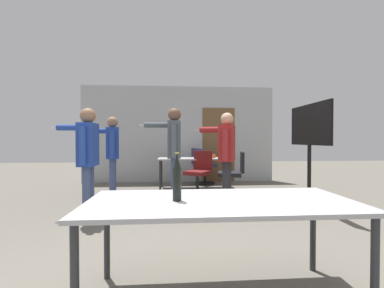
{
  "coord_description": "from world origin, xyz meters",
  "views": [
    {
      "loc": [
        -0.15,
        -1.5,
        1.17
      ],
      "look_at": [
        0.13,
        2.5,
        1.1
      ],
      "focal_mm": 24.0,
      "sensor_mm": 36.0,
      "label": 1
    }
  ],
  "objects_px": {
    "tv_screen": "(310,142)",
    "person_far_watching": "(174,146)",
    "person_near_casual": "(87,152)",
    "office_chair_near_pushed": "(203,167)",
    "person_right_polo": "(112,149)",
    "beer_bottle": "(177,178)",
    "person_left_plaid": "(226,150)",
    "office_chair_mid_tucked": "(199,174)",
    "drink_cup": "(213,156)",
    "office_chair_far_right": "(233,176)"
  },
  "relations": [
    {
      "from": "tv_screen",
      "to": "person_far_watching",
      "type": "height_order",
      "value": "tv_screen"
    },
    {
      "from": "person_near_casual",
      "to": "office_chair_near_pushed",
      "type": "relative_size",
      "value": 1.72
    },
    {
      "from": "person_far_watching",
      "to": "office_chair_near_pushed",
      "type": "relative_size",
      "value": 1.83
    },
    {
      "from": "person_right_polo",
      "to": "tv_screen",
      "type": "bearing_deg",
      "value": -120.2
    },
    {
      "from": "tv_screen",
      "to": "person_right_polo",
      "type": "xyz_separation_m",
      "value": [
        -3.48,
        1.17,
        -0.15
      ]
    },
    {
      "from": "person_far_watching",
      "to": "beer_bottle",
      "type": "height_order",
      "value": "person_far_watching"
    },
    {
      "from": "person_left_plaid",
      "to": "office_chair_mid_tucked",
      "type": "bearing_deg",
      "value": 36.17
    },
    {
      "from": "office_chair_mid_tucked",
      "to": "office_chair_near_pushed",
      "type": "relative_size",
      "value": 0.97
    },
    {
      "from": "person_far_watching",
      "to": "office_chair_near_pushed",
      "type": "xyz_separation_m",
      "value": [
        0.77,
        2.11,
        -0.61
      ]
    },
    {
      "from": "person_near_casual",
      "to": "person_right_polo",
      "type": "bearing_deg",
      "value": -0.56
    },
    {
      "from": "office_chair_mid_tucked",
      "to": "beer_bottle",
      "type": "distance_m",
      "value": 3.77
    },
    {
      "from": "beer_bottle",
      "to": "person_near_casual",
      "type": "bearing_deg",
      "value": 122.75
    },
    {
      "from": "person_near_casual",
      "to": "office_chair_mid_tucked",
      "type": "height_order",
      "value": "person_near_casual"
    },
    {
      "from": "person_left_plaid",
      "to": "person_right_polo",
      "type": "distance_m",
      "value": 2.31
    },
    {
      "from": "person_near_casual",
      "to": "person_right_polo",
      "type": "distance_m",
      "value": 1.44
    },
    {
      "from": "person_near_casual",
      "to": "office_chair_near_pushed",
      "type": "height_order",
      "value": "person_near_casual"
    },
    {
      "from": "person_right_polo",
      "to": "office_chair_near_pushed",
      "type": "distance_m",
      "value": 2.52
    },
    {
      "from": "office_chair_mid_tucked",
      "to": "office_chair_near_pushed",
      "type": "xyz_separation_m",
      "value": [
        0.21,
        1.16,
        0.02
      ]
    },
    {
      "from": "drink_cup",
      "to": "person_near_casual",
      "type": "bearing_deg",
      "value": -134.07
    },
    {
      "from": "beer_bottle",
      "to": "tv_screen",
      "type": "bearing_deg",
      "value": 45.42
    },
    {
      "from": "person_left_plaid",
      "to": "drink_cup",
      "type": "relative_size",
      "value": 18.37
    },
    {
      "from": "person_left_plaid",
      "to": "office_chair_near_pushed",
      "type": "relative_size",
      "value": 1.74
    },
    {
      "from": "office_chair_far_right",
      "to": "beer_bottle",
      "type": "bearing_deg",
      "value": 171.31
    },
    {
      "from": "person_far_watching",
      "to": "person_left_plaid",
      "type": "bearing_deg",
      "value": -95.76
    },
    {
      "from": "office_chair_mid_tucked",
      "to": "tv_screen",
      "type": "bearing_deg",
      "value": 173.37
    },
    {
      "from": "office_chair_mid_tucked",
      "to": "beer_bottle",
      "type": "relative_size",
      "value": 2.65
    },
    {
      "from": "person_near_casual",
      "to": "person_far_watching",
      "type": "xyz_separation_m",
      "value": [
        1.25,
        0.76,
        0.07
      ]
    },
    {
      "from": "person_near_casual",
      "to": "office_chair_far_right",
      "type": "relative_size",
      "value": 1.78
    },
    {
      "from": "drink_cup",
      "to": "person_left_plaid",
      "type": "bearing_deg",
      "value": -91.2
    },
    {
      "from": "office_chair_mid_tucked",
      "to": "beer_bottle",
      "type": "xyz_separation_m",
      "value": [
        -0.53,
        -3.7,
        0.47
      ]
    },
    {
      "from": "person_right_polo",
      "to": "office_chair_far_right",
      "type": "distance_m",
      "value": 2.53
    },
    {
      "from": "office_chair_near_pushed",
      "to": "person_near_casual",
      "type": "bearing_deg",
      "value": -66.69
    },
    {
      "from": "person_near_casual",
      "to": "drink_cup",
      "type": "xyz_separation_m",
      "value": [
        2.21,
        2.28,
        -0.22
      ]
    },
    {
      "from": "person_near_casual",
      "to": "beer_bottle",
      "type": "distance_m",
      "value": 2.36
    },
    {
      "from": "person_right_polo",
      "to": "drink_cup",
      "type": "height_order",
      "value": "person_right_polo"
    },
    {
      "from": "office_chair_mid_tucked",
      "to": "drink_cup",
      "type": "distance_m",
      "value": 0.78
    },
    {
      "from": "person_left_plaid",
      "to": "person_near_casual",
      "type": "bearing_deg",
      "value": 123.61
    },
    {
      "from": "office_chair_near_pushed",
      "to": "beer_bottle",
      "type": "xyz_separation_m",
      "value": [
        -0.74,
        -4.86,
        0.45
      ]
    },
    {
      "from": "office_chair_mid_tucked",
      "to": "person_left_plaid",
      "type": "bearing_deg",
      "value": 142.83
    },
    {
      "from": "person_left_plaid",
      "to": "beer_bottle",
      "type": "relative_size",
      "value": 4.73
    },
    {
      "from": "office_chair_far_right",
      "to": "office_chair_near_pushed",
      "type": "distance_m",
      "value": 1.54
    },
    {
      "from": "person_near_casual",
      "to": "person_far_watching",
      "type": "relative_size",
      "value": 0.94
    },
    {
      "from": "tv_screen",
      "to": "person_right_polo",
      "type": "height_order",
      "value": "tv_screen"
    },
    {
      "from": "person_near_casual",
      "to": "person_left_plaid",
      "type": "bearing_deg",
      "value": -73.72
    },
    {
      "from": "tv_screen",
      "to": "drink_cup",
      "type": "distance_m",
      "value": 2.42
    },
    {
      "from": "person_right_polo",
      "to": "office_chair_far_right",
      "type": "xyz_separation_m",
      "value": [
        2.47,
        -0.03,
        -0.55
      ]
    },
    {
      "from": "person_right_polo",
      "to": "beer_bottle",
      "type": "distance_m",
      "value": 3.65
    },
    {
      "from": "beer_bottle",
      "to": "office_chair_far_right",
      "type": "bearing_deg",
      "value": 70.41
    },
    {
      "from": "person_near_casual",
      "to": "person_left_plaid",
      "type": "xyz_separation_m",
      "value": [
        2.17,
        0.64,
        -0.01
      ]
    },
    {
      "from": "person_right_polo",
      "to": "person_far_watching",
      "type": "height_order",
      "value": "person_far_watching"
    }
  ]
}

